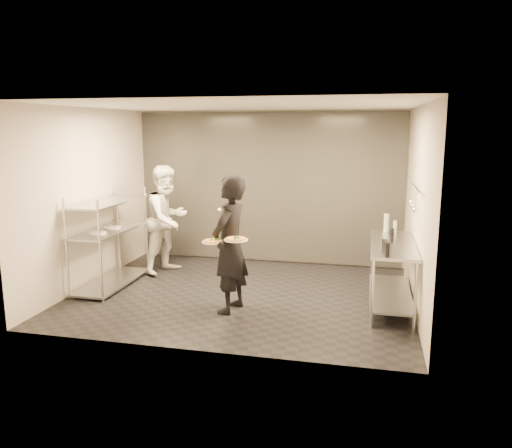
% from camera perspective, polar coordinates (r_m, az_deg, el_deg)
% --- Properties ---
extents(room_shell, '(5.00, 4.00, 2.80)m').
position_cam_1_polar(room_shell, '(8.45, 0.27, 3.56)').
color(room_shell, black).
rests_on(room_shell, ground).
extents(pass_rack, '(0.60, 1.60, 1.50)m').
position_cam_1_polar(pass_rack, '(8.23, -16.36, -1.55)').
color(pass_rack, silver).
rests_on(pass_rack, ground).
extents(prep_counter, '(0.60, 1.80, 0.92)m').
position_cam_1_polar(prep_counter, '(7.26, 15.25, -4.32)').
color(prep_counter, silver).
rests_on(prep_counter, ground).
extents(utensil_rail, '(0.07, 1.20, 0.31)m').
position_cam_1_polar(utensil_rail, '(7.09, 17.62, 2.81)').
color(utensil_rail, silver).
rests_on(utensil_rail, room_shell).
extents(waiter, '(0.57, 0.76, 1.87)m').
position_cam_1_polar(waiter, '(6.75, -3.00, -2.35)').
color(waiter, black).
rests_on(waiter, ground).
extents(chef, '(0.98, 1.09, 1.86)m').
position_cam_1_polar(chef, '(8.74, -10.09, 0.51)').
color(chef, silver).
rests_on(chef, ground).
extents(pizza_plate_near, '(0.29, 0.29, 0.05)m').
position_cam_1_polar(pizza_plate_near, '(6.57, -4.94, -1.98)').
color(pizza_plate_near, white).
rests_on(pizza_plate_near, waiter).
extents(pizza_plate_far, '(0.31, 0.31, 0.05)m').
position_cam_1_polar(pizza_plate_far, '(6.47, -2.30, -1.74)').
color(pizza_plate_far, white).
rests_on(pizza_plate_far, waiter).
extents(salad_plate, '(0.29, 0.29, 0.07)m').
position_cam_1_polar(salad_plate, '(6.98, -3.20, 1.83)').
color(salad_plate, white).
rests_on(salad_plate, waiter).
extents(pos_monitor, '(0.09, 0.25, 0.18)m').
position_cam_1_polar(pos_monitor, '(6.46, 14.60, -2.65)').
color(pos_monitor, black).
rests_on(pos_monitor, prep_counter).
extents(bottle_green, '(0.08, 0.08, 0.28)m').
position_cam_1_polar(bottle_green, '(7.88, 14.67, 0.14)').
color(bottle_green, gray).
rests_on(bottle_green, prep_counter).
extents(bottle_clear, '(0.05, 0.05, 0.18)m').
position_cam_1_polar(bottle_clear, '(7.87, 15.59, -0.29)').
color(bottle_clear, gray).
rests_on(bottle_clear, prep_counter).
extents(bottle_dark, '(0.06, 0.06, 0.20)m').
position_cam_1_polar(bottle_dark, '(7.19, 15.28, -1.23)').
color(bottle_dark, black).
rests_on(bottle_dark, prep_counter).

